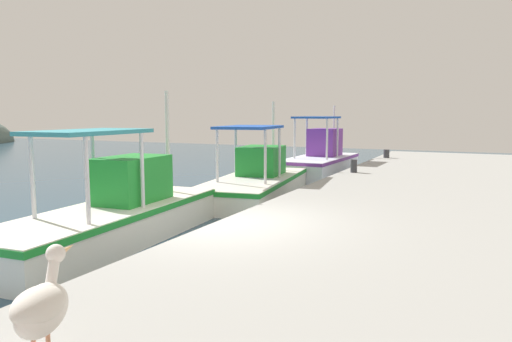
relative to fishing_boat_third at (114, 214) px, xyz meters
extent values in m
cube|color=silver|center=(-0.11, -0.01, -0.22)|extent=(6.23, 2.21, 0.77)
cube|color=#1E8C2D|center=(-0.11, -0.01, 0.09)|extent=(6.27, 2.25, 0.12)
cube|color=#1E8C2D|center=(0.66, 0.05, 0.66)|extent=(1.78, 1.19, 0.99)
cylinder|color=silver|center=(-1.44, -0.73, 0.94)|extent=(0.08, 0.08, 1.54)
cylinder|color=silver|center=(-1.53, 0.52, 0.94)|extent=(0.08, 0.08, 1.54)
cylinder|color=silver|center=(0.21, -0.61, 0.94)|extent=(0.08, 0.08, 1.54)
cylinder|color=silver|center=(0.12, 0.64, 0.94)|extent=(0.08, 0.08, 1.54)
cube|color=teal|center=(-0.66, -0.05, 1.75)|extent=(2.56, 1.48, 0.08)
cylinder|color=silver|center=(2.18, 0.15, 1.41)|extent=(0.10, 0.10, 2.49)
cube|color=silver|center=(5.98, -0.44, -0.26)|extent=(6.24, 2.93, 0.70)
cube|color=#1E8C2D|center=(5.98, -0.44, 0.01)|extent=(6.28, 2.97, 0.12)
cube|color=#1E8C2D|center=(6.72, -0.34, 0.56)|extent=(1.84, 1.48, 0.93)
cylinder|color=silver|center=(4.75, -1.36, 0.87)|extent=(0.08, 0.08, 1.56)
cylinder|color=silver|center=(4.54, 0.09, 0.87)|extent=(0.08, 0.08, 1.56)
cylinder|color=silver|center=(6.35, -1.13, 0.87)|extent=(0.08, 0.08, 1.56)
cylinder|color=silver|center=(6.15, 0.32, 0.87)|extent=(0.08, 0.08, 1.56)
cube|color=#1E4CB2|center=(5.45, -0.52, 1.69)|extent=(2.62, 1.87, 0.08)
cylinder|color=silver|center=(8.21, -0.13, 1.31)|extent=(0.10, 0.10, 2.44)
torus|color=orange|center=(6.72, 0.35, 0.56)|extent=(0.55, 0.18, 0.54)
cube|color=white|center=(11.75, -0.74, -0.16)|extent=(5.22, 2.04, 0.90)
cube|color=#723399|center=(11.75, -0.74, 0.21)|extent=(5.26, 2.09, 0.12)
cube|color=#723399|center=(12.40, -0.75, 0.87)|extent=(1.47, 1.20, 1.16)
cylinder|color=silver|center=(10.57, -1.40, 1.10)|extent=(0.08, 0.08, 1.61)
cylinder|color=silver|center=(10.60, -0.04, 1.10)|extent=(0.08, 0.08, 1.61)
cylinder|color=silver|center=(11.97, -1.43, 1.10)|extent=(0.08, 0.08, 1.61)
cylinder|color=silver|center=(11.99, -0.06, 1.10)|extent=(0.08, 0.08, 1.61)
cube|color=#1E4CB2|center=(11.28, -0.73, 1.95)|extent=(2.12, 1.47, 0.08)
cylinder|color=silver|center=(13.69, -0.78, 1.38)|extent=(0.10, 0.10, 2.17)
ellipsoid|color=white|center=(-5.13, -3.85, 0.55)|extent=(0.71, 0.54, 0.40)
ellipsoid|color=silver|center=(-5.17, -3.87, 0.61)|extent=(0.64, 0.55, 0.28)
cylinder|color=white|center=(-4.95, -3.78, 0.77)|extent=(0.21, 0.16, 0.27)
sphere|color=white|center=(-4.88, -3.75, 0.93)|extent=(0.21, 0.21, 0.16)
cone|color=#F2B272|center=(-4.69, -3.67, 0.91)|extent=(0.30, 0.18, 0.07)
cylinder|color=#333338|center=(7.78, -3.17, 0.40)|extent=(0.21, 0.21, 0.42)
cylinder|color=#333338|center=(13.59, -3.17, 0.37)|extent=(0.25, 0.25, 0.36)
camera|label=1|loc=(-7.72, -6.95, 2.10)|focal=33.88mm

